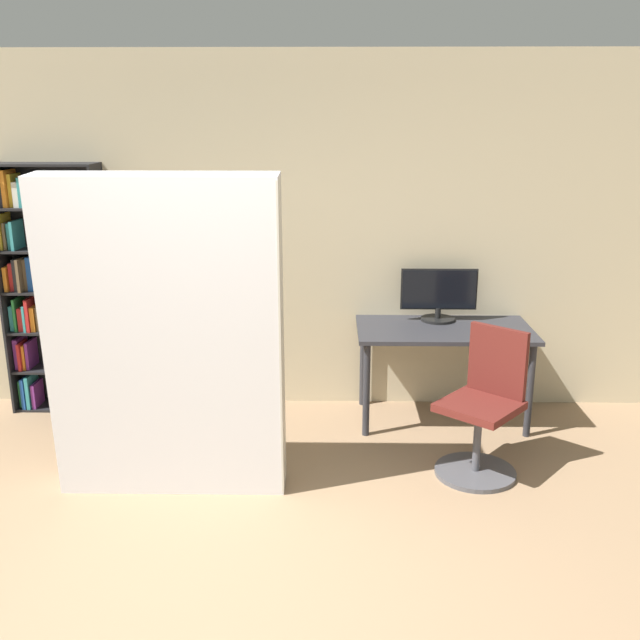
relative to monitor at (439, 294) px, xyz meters
The scene contains 6 objects.
wall_back 1.50m from the monitor, behind, with size 8.00×0.06×2.70m.
desk 0.36m from the monitor, 83.52° to the right, with size 1.28×0.69×0.73m.
monitor is the anchor object (origin of this frame).
office_chair 1.17m from the monitor, 81.19° to the right, with size 0.62×0.62×0.95m.
bookshelf 3.00m from the monitor, behind, with size 0.77×0.29×1.90m.
mattress_near 2.19m from the monitor, 144.30° to the right, with size 1.37×0.34×1.94m.
Camera 1 is at (0.62, -2.56, 2.23)m, focal length 40.00 mm.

